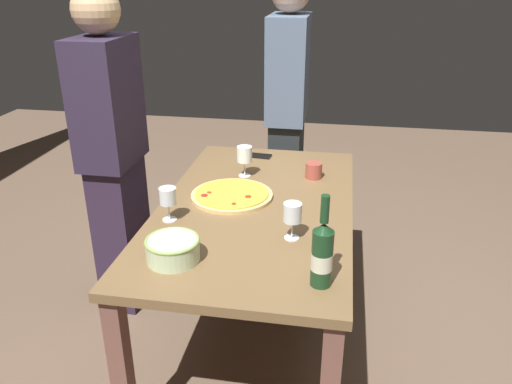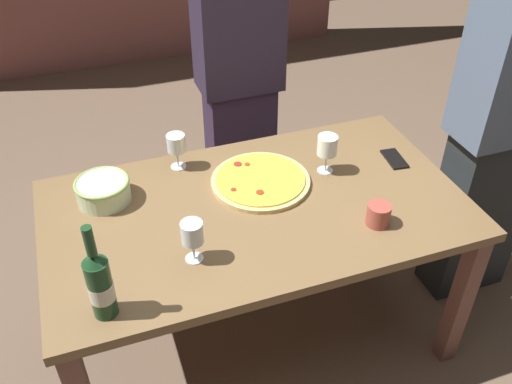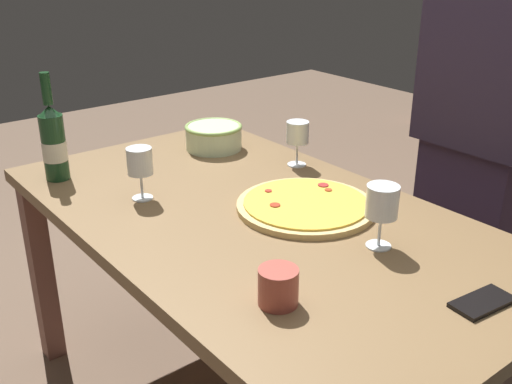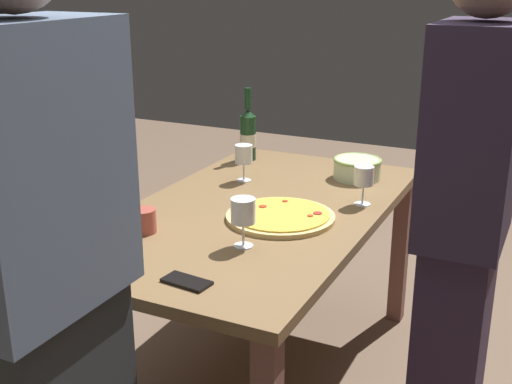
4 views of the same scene
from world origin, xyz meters
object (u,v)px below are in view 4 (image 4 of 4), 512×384
Objects in this scene: person_guest_left at (463,227)px; wine_glass_by_bottle at (364,177)px; wine_glass_near_pizza at (243,212)px; pizza at (280,216)px; wine_bottle at (248,134)px; wine_glass_far_left at (244,155)px; serving_bowl at (357,167)px; cell_phone at (187,282)px; dining_table at (256,231)px; person_host at (46,292)px; cup_amber at (144,221)px.

wine_glass_by_bottle is at bearing -29.72° from person_guest_left.
wine_glass_near_pizza is at bearing 26.77° from person_guest_left.
wine_bottle is (-0.67, -0.47, 0.11)m from pizza.
wine_glass_by_bottle is 0.97× the size of wine_glass_far_left.
serving_bowl is 1.21m from cell_phone.
person_guest_left is at bearing 46.59° from wine_glass_by_bottle.
wine_bottle is at bearing -21.70° from person_guest_left.
cell_phone is (0.31, -0.03, -0.12)m from wine_glass_near_pizza.
wine_glass_near_pizza is at bearing 25.69° from wine_bottle.
wine_bottle reaches higher than serving_bowl.
wine_glass_far_left is at bearing -153.25° from wine_glass_near_pizza.
dining_table is 0.84m from person_guest_left.
wine_glass_near_pizza is 0.09× the size of person_host.
person_host is (1.09, -0.02, 0.24)m from dining_table.
cell_phone is 0.08× the size of person_guest_left.
cup_amber reaches higher than dining_table.
cup_amber is 0.05× the size of person_host.
dining_table is 0.60m from serving_bowl.
wine_glass_far_left is at bearing -137.25° from pizza.
cell_phone is (0.59, -0.03, -0.01)m from pizza.
person_host is at bearing -10.86° from wine_glass_near_pizza.
person_guest_left is (-0.19, 1.03, 0.09)m from cup_amber.
wine_glass_far_left reaches higher than wine_glass_by_bottle.
wine_glass_far_left is at bearing 8.52° from person_host.
wine_glass_far_left is at bearing -156.69° from cell_phone.
wine_glass_far_left is 0.68m from cup_amber.
pizza is at bearing -9.19° from serving_bowl.
dining_table is 0.73m from wine_bottle.
wine_glass_far_left is 1.39m from person_host.
pizza is at bearing 42.75° from wine_glass_far_left.
person_host reaches higher than person_guest_left.
wine_glass_near_pizza is at bearing 19.36° from dining_table.
person_guest_left is at bearing 63.84° from wine_glass_far_left.
wine_bottle reaches higher than cup_amber.
wine_glass_by_bottle is at bearing 135.41° from cup_amber.
dining_table is at bearing 29.04° from wine_bottle.
cell_phone is at bearing -16.21° from wine_glass_by_bottle.
pizza is at bearing 2.77° from person_guest_left.
wine_bottle is at bearing 11.65° from person_host.
serving_bowl is 1.36× the size of wine_glass_by_bottle.
cell_phone is (1.20, -0.13, -0.04)m from serving_bowl.
wine_glass_by_bottle is at bearing 82.42° from wine_glass_far_left.
pizza is 0.83m from wine_bottle.
pizza is 0.49m from cup_amber.
wine_bottle is 1.00m from cup_amber.
wine_glass_far_left is 0.09× the size of person_guest_left.
cell_phone is (0.27, 0.34, -0.04)m from cup_amber.
serving_bowl is at bearing 179.69° from cell_phone.
wine_glass_near_pizza is (0.95, 0.46, -0.00)m from wine_bottle.
cup_amber is at bearing -32.42° from dining_table.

